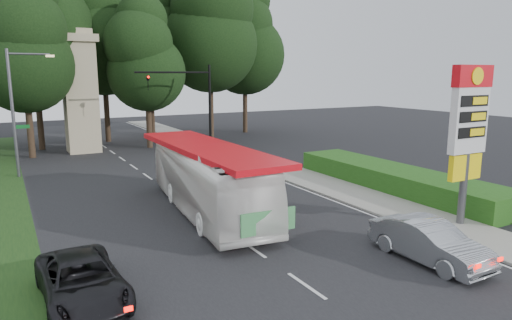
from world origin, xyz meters
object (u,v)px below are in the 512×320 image
traffic_signal_mast (194,97)px  gas_station_pylon (469,124)px  monument (80,91)px  suv_charcoal (82,281)px  transit_bus (208,179)px  sedan_silver (429,242)px  streetlight_signs (16,107)px

traffic_signal_mast → gas_station_pylon: bearing=-80.9°
traffic_signal_mast → monument: monument is taller
monument → suv_charcoal: size_ratio=2.16×
traffic_signal_mast → transit_bus: traffic_signal_mast is taller
transit_bus → suv_charcoal: 9.19m
gas_station_pylon → sedan_silver: (-4.35, -1.98, -3.71)m
gas_station_pylon → transit_bus: bearing=140.8°
traffic_signal_mast → streetlight_signs: 12.83m
streetlight_signs → monument: monument is taller
gas_station_pylon → sedan_silver: bearing=-155.5°
traffic_signal_mast → streetlight_signs: streetlight_signs is taller
gas_station_pylon → streetlight_signs: (-16.19, 20.01, -0.01)m
gas_station_pylon → traffic_signal_mast: size_ratio=0.95×
monument → suv_charcoal: bearing=-98.8°
suv_charcoal → streetlight_signs: bearing=90.4°
gas_station_pylon → streetlight_signs: 25.74m
sedan_silver → traffic_signal_mast: bearing=87.5°
gas_station_pylon → monument: monument is taller
monument → suv_charcoal: (-4.20, -27.15, -4.46)m
sedan_silver → gas_station_pylon: bearing=24.0°
transit_bus → sedan_silver: (4.44, -9.15, -0.87)m
traffic_signal_mast → sedan_silver: 24.32m
monument → transit_bus: monument is taller
gas_station_pylon → suv_charcoal: size_ratio=1.47×
streetlight_signs → transit_bus: (7.40, -12.85, -2.83)m
transit_bus → streetlight_signs: bearing=125.9°
transit_bus → suv_charcoal: (-6.61, -6.31, -0.96)m
traffic_signal_mast → sedan_silver: (-0.83, -23.99, -3.94)m
traffic_signal_mast → monument: size_ratio=0.72×
streetlight_signs → suv_charcoal: 19.55m
traffic_signal_mast → sedan_silver: traffic_signal_mast is taller
streetlight_signs → monument: size_ratio=0.80×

